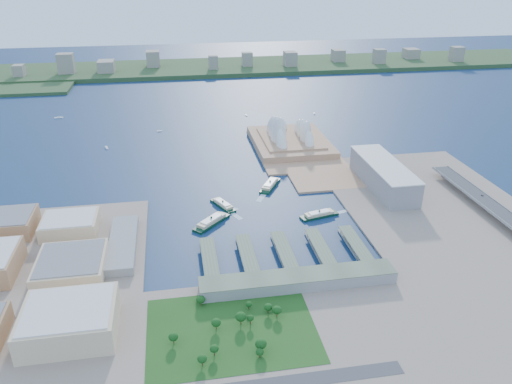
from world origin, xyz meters
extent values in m
plane|color=#0F2249|center=(0.00, 0.00, 0.00)|extent=(3000.00, 3000.00, 0.00)
cube|color=gray|center=(-250.00, -105.00, 1.50)|extent=(220.00, 390.00, 3.00)
cube|color=gray|center=(0.00, -210.00, 1.50)|extent=(720.00, 180.00, 3.00)
cube|color=gray|center=(240.00, -50.00, 1.50)|extent=(240.00, 500.00, 3.00)
cube|color=tan|center=(107.50, 260.00, 1.50)|extent=(135.00, 220.00, 3.00)
cube|color=#2D4926|center=(0.00, 980.00, 6.00)|extent=(2200.00, 260.00, 12.00)
cube|color=gray|center=(195.00, 80.00, 20.50)|extent=(45.00, 155.00, 35.00)
cube|color=gray|center=(15.00, -135.00, 9.00)|extent=(200.00, 28.00, 12.00)
imported|color=slate|center=(304.00, 4.18, 15.47)|extent=(1.73, 4.26, 1.24)
camera|label=1|loc=(-97.99, -539.47, 303.65)|focal=35.00mm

